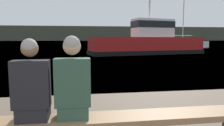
{
  "coord_description": "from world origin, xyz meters",
  "views": [
    {
      "loc": [
        -0.38,
        0.18,
        1.47
      ],
      "look_at": [
        0.48,
        5.87,
        0.82
      ],
      "focal_mm": 35.0,
      "sensor_mm": 36.0,
      "label": 1
    }
  ],
  "objects_px": {
    "tugboat_red": "(148,43)",
    "moored_sailboat": "(185,45)",
    "person_left": "(32,86)",
    "person_right": "(73,82)"
  },
  "relations": [
    {
      "from": "tugboat_red",
      "to": "moored_sailboat",
      "type": "bearing_deg",
      "value": -52.09
    },
    {
      "from": "person_right",
      "to": "tugboat_red",
      "type": "xyz_separation_m",
      "value": [
        6.62,
        17.38,
        0.11
      ]
    },
    {
      "from": "tugboat_red",
      "to": "person_right",
      "type": "bearing_deg",
      "value": 147.37
    },
    {
      "from": "person_left",
      "to": "moored_sailboat",
      "type": "height_order",
      "value": "moored_sailboat"
    },
    {
      "from": "person_right",
      "to": "moored_sailboat",
      "type": "xyz_separation_m",
      "value": [
        15.78,
        28.17,
        -0.4
      ]
    },
    {
      "from": "tugboat_red",
      "to": "moored_sailboat",
      "type": "height_order",
      "value": "moored_sailboat"
    },
    {
      "from": "person_left",
      "to": "tugboat_red",
      "type": "xyz_separation_m",
      "value": [
        7.11,
        17.38,
        0.14
      ]
    },
    {
      "from": "person_right",
      "to": "tugboat_red",
      "type": "height_order",
      "value": "tugboat_red"
    },
    {
      "from": "moored_sailboat",
      "to": "person_left",
      "type": "bearing_deg",
      "value": 126.42
    },
    {
      "from": "tugboat_red",
      "to": "moored_sailboat",
      "type": "distance_m",
      "value": 14.17
    }
  ]
}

